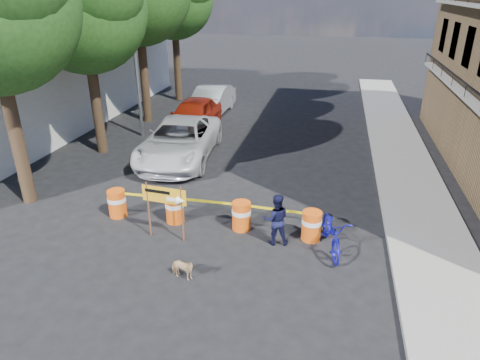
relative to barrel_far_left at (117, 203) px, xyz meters
The scene contains 16 objects.
ground 3.75m from the barrel_far_left, 26.88° to the right, with size 120.00×120.00×0.00m, color black.
sidewalk_east 10.46m from the barrel_far_left, 24.38° to the left, with size 2.40×40.00×0.15m, color gray.
white_building 13.01m from the barrel_far_left, 139.33° to the left, with size 8.00×22.00×6.00m, color silver.
tree_mid_a 8.40m from the barrel_far_left, 122.70° to the left, with size 5.25×5.00×8.68m.
streetlamp 9.12m from the barrel_far_left, 108.48° to the left, with size 1.25×0.18×8.00m.
barrel_far_left is the anchor object (origin of this frame).
barrel_mid_left 1.93m from the barrel_far_left, ahead, with size 0.58×0.58×0.90m.
barrel_mid_right 4.05m from the barrel_far_left, ahead, with size 0.58×0.58×0.90m.
barrel_far_right 6.15m from the barrel_far_left, ahead, with size 0.58×0.58×0.90m.
detour_sign 2.53m from the barrel_far_left, 23.47° to the right, with size 1.35×0.28×1.74m.
pedestrian 5.20m from the barrel_far_left, ahead, with size 0.75×0.58×1.54m, color black.
bicycle 6.78m from the barrel_far_left, ahead, with size 0.75×1.13×2.15m, color #1616B6.
dog 4.11m from the barrel_far_left, 40.44° to the right, with size 0.32×0.70×0.59m, color tan.
suv_white 5.25m from the barrel_far_left, 87.35° to the left, with size 2.75×5.96×1.66m, color silver.
sedan_red 9.03m from the barrel_far_left, 92.40° to the left, with size 1.98×4.93×1.68m, color #9A1F0C.
sedan_silver 12.34m from the barrel_far_left, 91.95° to the left, with size 1.69×4.86×1.60m, color silver.
Camera 1 is at (3.13, -9.30, 6.73)m, focal length 32.00 mm.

